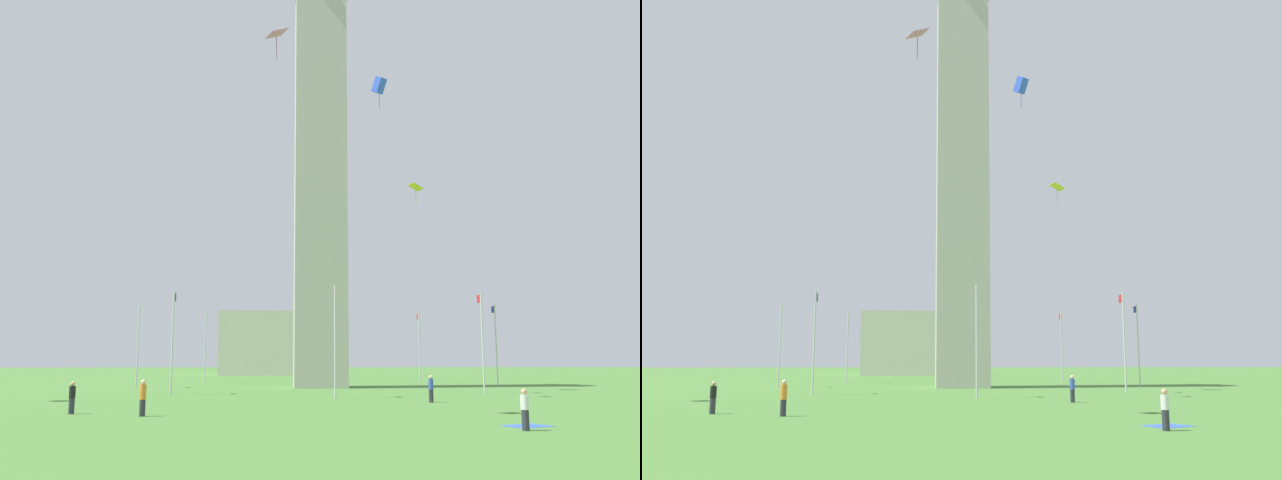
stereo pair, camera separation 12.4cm
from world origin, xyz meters
TOP-DOWN VIEW (x-y plane):
  - ground_plane at (0.00, 0.00)m, footprint 260.00×260.00m
  - obelisk_monument at (0.00, 0.00)m, footprint 5.03×5.03m
  - flagpole_n at (17.33, 0.00)m, footprint 1.12×0.14m
  - flagpole_ne at (12.27, 12.21)m, footprint 1.12×0.14m
  - flagpole_e at (0.06, 17.27)m, footprint 1.12×0.14m
  - flagpole_se at (-12.15, 12.21)m, footprint 1.12×0.14m
  - flagpole_s at (-17.21, 0.00)m, footprint 1.12×0.14m
  - flagpole_sw at (-12.15, -12.21)m, footprint 1.12×0.14m
  - flagpole_w at (0.06, -17.27)m, footprint 1.12×0.14m
  - flagpole_nw at (12.27, -12.21)m, footprint 1.12×0.14m
  - person_white_shirt at (-39.09, -5.64)m, footprint 0.32×0.32m
  - person_orange_shirt at (-31.51, 10.64)m, footprint 0.32×0.32m
  - person_blue_shirt at (-22.17, -5.71)m, footprint 0.32×0.32m
  - person_black_shirt at (-29.87, 14.50)m, footprint 0.32×0.32m
  - kite_blue_box at (-8.39, -4.82)m, footprint 1.50×1.41m
  - kite_pink_diamond at (-32.41, 4.32)m, footprint 1.30×1.27m
  - kite_yellow_diamond at (-17.49, -6.02)m, footprint 1.14×1.09m
  - distant_building at (52.26, 6.93)m, footprint 19.62×12.94m
  - picnic_blanket_near_first_person at (-37.27, -6.37)m, footprint 2.06×2.24m

SIDE VIEW (x-z plane):
  - ground_plane at x=0.00m, z-range 0.00..0.00m
  - picnic_blanket_near_first_person at x=-37.27m, z-range 0.00..0.01m
  - person_white_shirt at x=-39.09m, z-range -0.01..1.61m
  - person_black_shirt at x=-29.87m, z-range -0.01..1.62m
  - person_blue_shirt at x=-22.17m, z-range -0.01..1.70m
  - person_orange_shirt at x=-31.51m, z-range 0.00..1.75m
  - flagpole_n at x=17.33m, z-range 0.39..8.35m
  - flagpole_ne at x=12.27m, z-range 0.39..8.35m
  - flagpole_e at x=0.06m, z-range 0.39..8.35m
  - flagpole_se at x=-12.15m, z-range 0.39..8.35m
  - flagpole_s at x=-17.21m, z-range 0.39..8.35m
  - flagpole_sw at x=-12.15m, z-range 0.39..8.35m
  - flagpole_w at x=0.06m, z-range 0.39..8.35m
  - flagpole_nw at x=12.27m, z-range 0.39..8.35m
  - distant_building at x=52.26m, z-range 0.00..10.14m
  - kite_yellow_diamond at x=-17.49m, z-range 14.49..16.00m
  - kite_pink_diamond at x=-32.41m, z-range 18.82..20.44m
  - obelisk_monument at x=0.00m, z-range 0.00..45.76m
  - kite_blue_box at x=-8.39m, z-range 25.54..28.50m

